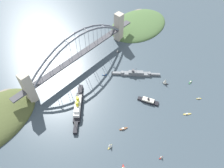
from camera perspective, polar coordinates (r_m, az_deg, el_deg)
The scene contains 17 objects.
ground_plane at distance 420.85m, azimuth -8.00°, elevation 4.80°, with size 1400.00×1400.00×0.00m, color #3D4C56.
harbor_arch_bridge at distance 399.42m, azimuth -8.49°, elevation 7.99°, with size 276.48×14.60×73.31m.
headland_west_shore at distance 522.07m, azimuth 6.90°, elevation 15.12°, with size 146.19×104.79×19.07m.
ocean_liner at distance 354.11m, azimuth -8.81°, elevation -5.79°, with size 72.33×65.84×20.52m.
naval_cruiser at distance 400.18m, azimuth 6.06°, elevation 2.75°, with size 59.23×70.47×18.01m.
harbor_ferry_steamer at distance 365.29m, azimuth 9.40°, elevation -4.28°, with size 18.81×34.84×8.01m.
seaplane_taxiing_near_bridge at distance 419.45m, azimuth -14.33°, elevation 3.69°, with size 9.02×9.07×5.02m.
small_boat_0 at distance 307.36m, azimuth 3.08°, elevation -20.93°, with size 8.55×8.97×10.65m.
small_boat_1 at distance 319.41m, azimuth -0.47°, elevation -15.62°, with size 9.17×5.67×9.01m.
small_boat_2 at distance 367.69m, azimuth 18.89°, elevation -7.37°, with size 10.58×9.50×1.77m.
small_boat_3 at distance 411.67m, azimuth 19.68°, elevation 0.47°, with size 10.30×2.97×1.84m.
small_boat_4 at distance 335.18m, azimuth 2.93°, elevation -11.51°, with size 11.83×7.96×2.61m.
small_boat_5 at distance 393.19m, azimuth 13.64°, elevation 0.69°, with size 7.45×10.32×12.25m.
small_boat_6 at distance 321.45m, azimuth 12.75°, elevation -17.96°, with size 6.00×4.09×6.09m.
small_boat_7 at distance 392.51m, azimuth 21.59°, elevation -3.54°, with size 7.18×6.49×1.93m.
small_boat_8 at distance 442.12m, azimuth 1.41°, elevation 8.62°, with size 4.59×6.02×7.33m.
small_boat_9 at distance 399.20m, azimuth -1.95°, elevation 2.41°, with size 7.77×7.10×2.39m.
Camera 1 is at (179.27, 240.90, 294.86)m, focal length 35.23 mm.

